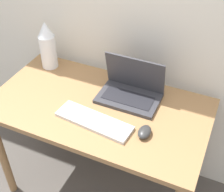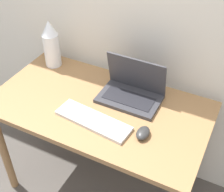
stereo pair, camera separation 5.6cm
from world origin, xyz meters
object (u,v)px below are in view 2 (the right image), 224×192
laptop (132,90)px  mouse (143,133)px  vase (51,44)px  keyboard (93,120)px

laptop → mouse: bearing=-55.4°
vase → keyboard: bearing=-35.6°
mouse → vase: bearing=156.6°
keyboard → mouse: bearing=4.9°
keyboard → vase: size_ratio=1.37×
laptop → vase: 0.60m
mouse → vase: (-0.75, 0.33, 0.13)m
mouse → vase: vase is taller
laptop → mouse: (0.17, -0.25, -0.03)m
keyboard → mouse: size_ratio=4.41×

